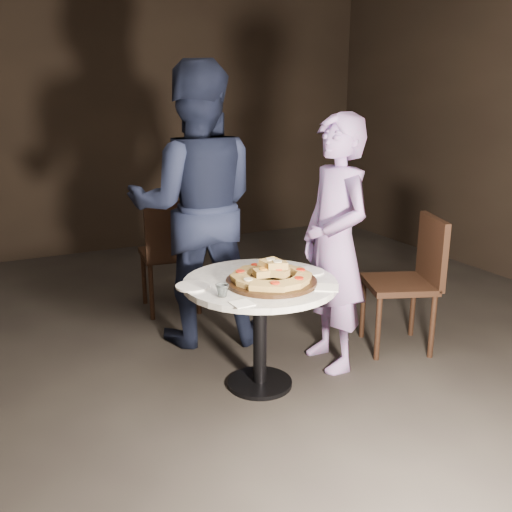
# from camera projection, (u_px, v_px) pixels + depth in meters

# --- Properties ---
(floor) EXTENTS (7.00, 7.00, 0.00)m
(floor) POSITION_uv_depth(u_px,v_px,m) (261.00, 389.00, 3.31)
(floor) COLOR black
(floor) RESTS_ON ground
(table) EXTENTS (1.10, 1.10, 0.65)m
(table) POSITION_uv_depth(u_px,v_px,m) (260.00, 301.00, 3.22)
(table) COLOR black
(table) RESTS_ON ground
(serving_board) EXTENTS (0.61, 0.61, 0.02)m
(serving_board) POSITION_uv_depth(u_px,v_px,m) (271.00, 282.00, 3.13)
(serving_board) COLOR black
(serving_board) RESTS_ON table
(focaccia_pile) EXTENTS (0.45, 0.45, 0.12)m
(focaccia_pile) POSITION_uv_depth(u_px,v_px,m) (272.00, 274.00, 3.12)
(focaccia_pile) COLOR #A58040
(focaccia_pile) RESTS_ON serving_board
(plate_left) EXTENTS (0.19, 0.19, 0.01)m
(plate_left) POSITION_uv_depth(u_px,v_px,m) (193.00, 286.00, 3.08)
(plate_left) COLOR white
(plate_left) RESTS_ON table
(plate_right) EXTENTS (0.22, 0.22, 0.01)m
(plate_right) POSITION_uv_depth(u_px,v_px,m) (310.00, 271.00, 3.34)
(plate_right) COLOR white
(plate_right) RESTS_ON table
(water_glass) EXTENTS (0.07, 0.07, 0.07)m
(water_glass) POSITION_uv_depth(u_px,v_px,m) (222.00, 290.00, 2.93)
(water_glass) COLOR silver
(water_glass) RESTS_ON table
(napkin_near) EXTENTS (0.11, 0.11, 0.01)m
(napkin_near) POSITION_uv_depth(u_px,v_px,m) (242.00, 304.00, 2.83)
(napkin_near) COLOR white
(napkin_near) RESTS_ON table
(napkin_far) EXTENTS (0.18, 0.18, 0.01)m
(napkin_far) POSITION_uv_depth(u_px,v_px,m) (327.00, 288.00, 3.06)
(napkin_far) COLOR white
(napkin_far) RESTS_ON table
(chair_far) EXTENTS (0.48, 0.49, 0.91)m
(chair_far) POSITION_uv_depth(u_px,v_px,m) (171.00, 248.00, 4.34)
(chair_far) COLOR black
(chair_far) RESTS_ON ground
(chair_right) EXTENTS (0.56, 0.55, 0.89)m
(chair_right) POSITION_uv_depth(u_px,v_px,m) (413.00, 274.00, 3.74)
(chair_right) COLOR black
(chair_right) RESTS_ON ground
(diner_navy) EXTENTS (1.09, 0.97, 1.87)m
(diner_navy) POSITION_uv_depth(u_px,v_px,m) (196.00, 207.00, 3.78)
(diner_navy) COLOR black
(diner_navy) RESTS_ON ground
(diner_teal) EXTENTS (0.40, 0.59, 1.56)m
(diner_teal) POSITION_uv_depth(u_px,v_px,m) (335.00, 245.00, 3.44)
(diner_teal) COLOR #866DAC
(diner_teal) RESTS_ON ground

